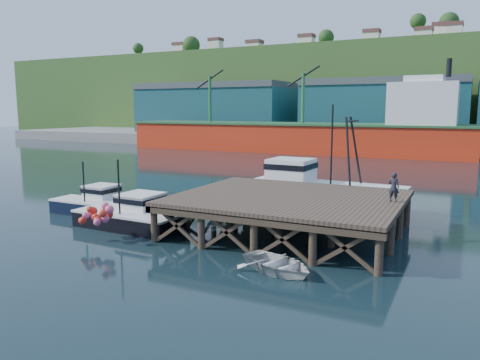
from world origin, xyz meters
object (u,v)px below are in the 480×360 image
Objects in this scene: boat_black at (131,215)px; trawler at (320,189)px; boat_navy at (94,203)px; dinghy at (278,264)px; dockworker at (394,187)px.

trawler is (8.56, 9.36, 0.72)m from boat_black.
trawler is at bearing 30.06° from boat_navy.
boat_black reaches higher than boat_navy.
trawler is 3.04× the size of dinghy.
boat_navy reaches higher than dinghy.
dinghy is at bearing -18.40° from boat_navy.
boat_navy is 0.85× the size of boat_black.
boat_black is 1.87× the size of dinghy.
boat_black is at bearing -21.54° from boat_navy.
boat_navy is 15.99m from dinghy.
boat_black is (4.62, -1.87, 0.04)m from boat_navy.
dockworker is (18.75, 1.76, 2.18)m from boat_navy.
dockworker is (5.57, -5.73, 1.41)m from trawler.
dinghy is 2.35× the size of dockworker.
trawler reaches higher than dinghy.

